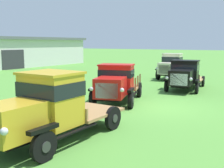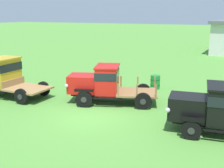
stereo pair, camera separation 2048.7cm
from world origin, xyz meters
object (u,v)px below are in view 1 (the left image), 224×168
at_px(vintage_truck_far_side, 184,75).
at_px(vintage_truck_back_of_row, 171,66).
at_px(farm_shed, 11,52).
at_px(vintage_truck_midrow_center, 115,83).
at_px(oil_drum_beside_row, 77,85).
at_px(vintage_truck_second_in_line, 46,106).

xyz_separation_m(vintage_truck_far_side, vintage_truck_back_of_row, (5.12, 3.05, 0.09)).
xyz_separation_m(farm_shed, vintage_truck_midrow_center, (-12.76, -26.34, -0.92)).
relative_size(vintage_truck_far_side, vintage_truck_back_of_row, 1.12).
bearing_deg(oil_drum_beside_row, vintage_truck_second_in_line, -144.45).
xyz_separation_m(vintage_truck_midrow_center, oil_drum_beside_row, (1.66, 4.16, -0.67)).
xyz_separation_m(vintage_truck_back_of_row, oil_drum_beside_row, (-9.69, 2.65, -0.72)).
xyz_separation_m(farm_shed, oil_drum_beside_row, (-11.11, -22.18, -1.59)).
xyz_separation_m(vintage_truck_midrow_center, vintage_truck_back_of_row, (11.35, 1.51, 0.06)).
distance_m(vintage_truck_midrow_center, vintage_truck_back_of_row, 11.45).
bearing_deg(vintage_truck_midrow_center, vintage_truck_far_side, -13.87).
bearing_deg(farm_shed, vintage_truck_far_side, -103.18).
bearing_deg(vintage_truck_back_of_row, vintage_truck_far_side, -149.23).
relative_size(farm_shed, vintage_truck_midrow_center, 4.04).
bearing_deg(vintage_truck_second_in_line, farm_shed, 55.63).
height_order(vintage_truck_far_side, oil_drum_beside_row, vintage_truck_far_side).
distance_m(vintage_truck_second_in_line, vintage_truck_far_side, 12.53).
xyz_separation_m(farm_shed, vintage_truck_far_side, (-6.53, -27.88, -0.95)).
distance_m(vintage_truck_midrow_center, vintage_truck_far_side, 6.42).
bearing_deg(farm_shed, vintage_truck_back_of_row, -93.26).
bearing_deg(vintage_truck_back_of_row, farm_shed, 86.74).
bearing_deg(vintage_truck_second_in_line, vintage_truck_far_side, -0.04).
bearing_deg(vintage_truck_midrow_center, farm_shed, 64.15).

